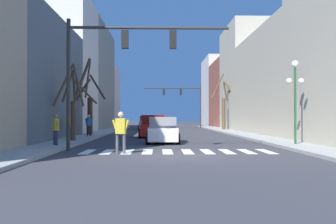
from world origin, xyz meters
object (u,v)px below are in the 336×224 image
at_px(car_parked_right_far, 147,123).
at_px(street_tree_right_mid, 225,105).
at_px(traffic_signal_far, 183,97).
at_px(street_tree_left_far, 88,101).
at_px(street_lamp_right_corner, 295,85).
at_px(pedestrian_crossing_street, 121,129).
at_px(pedestrian_waiting_at_curb, 89,123).
at_px(street_tree_right_far, 73,104).
at_px(traffic_signal_near, 117,54).
at_px(pedestrian_on_left_sidewalk, 56,127).
at_px(pedestrian_on_right_sidewalk, 69,125).
at_px(car_parked_right_near, 163,131).
at_px(car_parked_left_far, 155,126).
at_px(car_driving_away_lane, 153,127).

bearing_deg(car_parked_right_far, street_tree_right_mid, 70.12).
relative_size(traffic_signal_far, street_tree_left_far, 1.29).
xyz_separation_m(street_lamp_right_corner, street_tree_left_far, (-12.86, 11.13, -0.44)).
bearing_deg(pedestrian_crossing_street, car_parked_right_far, 100.71).
relative_size(pedestrian_crossing_street, pedestrian_waiting_at_curb, 1.13).
distance_m(pedestrian_crossing_street, street_tree_right_far, 8.11).
bearing_deg(traffic_signal_near, car_parked_right_far, 88.89).
bearing_deg(pedestrian_on_left_sidewalk, street_lamp_right_corner, 54.26).
xyz_separation_m(pedestrian_on_left_sidewalk, pedestrian_on_right_sidewalk, (-0.73, 6.15, -0.01)).
xyz_separation_m(traffic_signal_far, car_parked_right_near, (-3.22, -31.04, -3.68)).
distance_m(car_parked_left_far, street_tree_left_far, 6.95).
relative_size(pedestrian_on_left_sidewalk, street_tree_right_far, 0.33).
distance_m(traffic_signal_near, traffic_signal_far, 36.96).
height_order(pedestrian_crossing_street, street_tree_right_far, street_tree_right_far).
relative_size(street_lamp_right_corner, car_parked_left_far, 1.06).
height_order(car_parked_right_far, street_tree_left_far, street_tree_left_far).
relative_size(car_driving_away_lane, pedestrian_on_right_sidewalk, 3.01).
bearing_deg(traffic_signal_near, car_parked_left_far, 84.70).
relative_size(traffic_signal_far, car_parked_right_near, 1.87).
height_order(traffic_signal_near, pedestrian_on_left_sidewalk, traffic_signal_near).
xyz_separation_m(pedestrian_waiting_at_curb, pedestrian_on_right_sidewalk, (-0.70, -3.44, -0.02)).
height_order(car_parked_right_far, street_tree_right_mid, street_tree_right_mid).
xyz_separation_m(pedestrian_waiting_at_curb, street_tree_right_far, (0.02, -5.61, 1.27)).
bearing_deg(street_tree_right_mid, car_parked_right_far, 160.12).
relative_size(traffic_signal_near, traffic_signal_far, 0.95).
bearing_deg(traffic_signal_near, street_lamp_right_corner, 13.76).
height_order(traffic_signal_near, car_parked_right_near, traffic_signal_near).
bearing_deg(pedestrian_waiting_at_curb, car_parked_right_far, -147.30).
bearing_deg(pedestrian_crossing_street, pedestrian_on_left_sidewalk, 149.62).
xyz_separation_m(street_lamp_right_corner, pedestrian_crossing_street, (-8.83, -3.74, -2.20)).
bearing_deg(street_lamp_right_corner, traffic_signal_near, -166.24).
bearing_deg(car_driving_away_lane, street_tree_right_mid, 150.88).
bearing_deg(car_parked_left_far, pedestrian_crossing_street, -3.89).
xyz_separation_m(car_parked_right_near, car_driving_away_lane, (-0.69, 6.48, 0.06)).
height_order(traffic_signal_near, street_tree_right_mid, street_tree_right_mid).
bearing_deg(pedestrian_waiting_at_curb, pedestrian_on_left_sidewalk, 44.73).
bearing_deg(pedestrian_crossing_street, street_lamp_right_corner, 34.11).
bearing_deg(street_tree_right_mid, pedestrian_on_right_sidewalk, -126.06).
distance_m(car_parked_right_far, street_tree_right_mid, 9.78).
distance_m(car_driving_away_lane, pedestrian_on_left_sidewalk, 11.36).
relative_size(car_parked_right_near, car_parked_right_far, 0.98).
bearing_deg(car_parked_left_far, pedestrian_on_right_sidewalk, -30.46).
bearing_deg(street_lamp_right_corner, car_driving_away_lane, 128.10).
bearing_deg(street_tree_right_far, traffic_signal_near, -60.02).
bearing_deg(traffic_signal_near, pedestrian_on_left_sidewalk, 152.70).
relative_size(traffic_signal_near, street_tree_right_mid, 1.17).
height_order(car_parked_left_far, pedestrian_crossing_street, pedestrian_crossing_street).
bearing_deg(pedestrian_on_left_sidewalk, traffic_signal_far, 127.70).
distance_m(pedestrian_on_left_sidewalk, pedestrian_on_right_sidewalk, 6.19).
height_order(street_lamp_right_corner, street_tree_left_far, street_tree_left_far).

